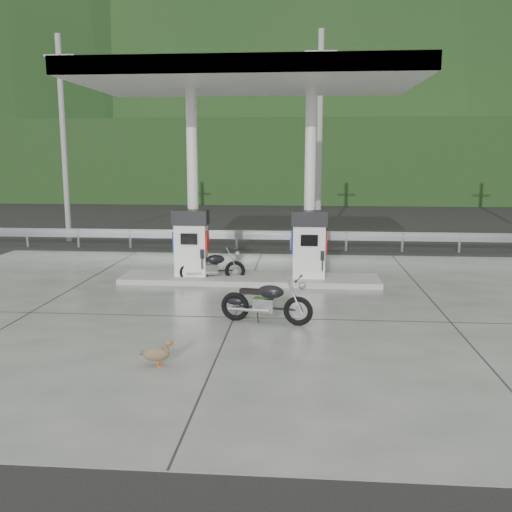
# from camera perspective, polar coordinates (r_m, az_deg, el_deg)

# --- Properties ---
(ground) EXTENTS (160.00, 160.00, 0.00)m
(ground) POSITION_cam_1_polar(r_m,az_deg,el_deg) (13.14, -1.67, -5.04)
(ground) COLOR black
(ground) RESTS_ON ground
(forecourt_apron) EXTENTS (18.00, 14.00, 0.02)m
(forecourt_apron) POSITION_cam_1_polar(r_m,az_deg,el_deg) (13.13, -1.67, -4.99)
(forecourt_apron) COLOR #62635E
(forecourt_apron) RESTS_ON ground
(pump_island) EXTENTS (7.00, 1.40, 0.15)m
(pump_island) POSITION_cam_1_polar(r_m,az_deg,el_deg) (15.53, -0.64, -2.32)
(pump_island) COLOR #A09E95
(pump_island) RESTS_ON forecourt_apron
(gas_pump_left) EXTENTS (0.95, 0.55, 1.80)m
(gas_pump_left) POSITION_cam_1_polar(r_m,az_deg,el_deg) (15.58, -6.52, 1.31)
(gas_pump_left) COLOR white
(gas_pump_left) RESTS_ON pump_island
(gas_pump_right) EXTENTS (0.95, 0.55, 1.80)m
(gas_pump_right) POSITION_cam_1_polar(r_m,az_deg,el_deg) (15.29, 5.33, 1.16)
(gas_pump_right) COLOR white
(gas_pump_right) RESTS_ON pump_island
(canopy_column_left) EXTENTS (0.30, 0.30, 5.00)m
(canopy_column_left) POSITION_cam_1_polar(r_m,az_deg,el_deg) (15.82, -6.35, 7.26)
(canopy_column_left) COLOR white
(canopy_column_left) RESTS_ON pump_island
(canopy_column_right) EXTENTS (0.30, 0.30, 5.00)m
(canopy_column_right) POSITION_cam_1_polar(r_m,az_deg,el_deg) (15.52, 5.42, 7.23)
(canopy_column_right) COLOR white
(canopy_column_right) RESTS_ON pump_island
(canopy_roof) EXTENTS (8.50, 5.00, 0.40)m
(canopy_roof) POSITION_cam_1_polar(r_m,az_deg,el_deg) (15.30, -0.68, 17.37)
(canopy_roof) COLOR white
(canopy_roof) RESTS_ON canopy_column_left
(guardrail) EXTENTS (26.00, 0.16, 1.42)m
(guardrail) POSITION_cam_1_polar(r_m,az_deg,el_deg) (20.83, 0.78, 2.55)
(guardrail) COLOR #929599
(guardrail) RESTS_ON ground
(road) EXTENTS (60.00, 7.00, 0.01)m
(road) POSITION_cam_1_polar(r_m,az_deg,el_deg) (24.39, 1.35, 1.96)
(road) COLOR black
(road) RESTS_ON ground
(utility_pole_a) EXTENTS (0.22, 0.22, 8.00)m
(utility_pole_a) POSITION_cam_1_polar(r_m,az_deg,el_deg) (24.04, -18.69, 10.89)
(utility_pole_a) COLOR gray
(utility_pole_a) RESTS_ON ground
(utility_pole_b) EXTENTS (0.22, 0.22, 8.00)m
(utility_pole_b) POSITION_cam_1_polar(r_m,az_deg,el_deg) (22.12, 6.36, 11.46)
(utility_pole_b) COLOR gray
(utility_pole_b) RESTS_ON ground
(tree_band) EXTENTS (80.00, 6.00, 6.00)m
(tree_band) POSITION_cam_1_polar(r_m,az_deg,el_deg) (42.63, 2.88, 9.42)
(tree_band) COLOR black
(tree_band) RESTS_ON ground
(forested_hills) EXTENTS (100.00, 40.00, 140.00)m
(forested_hills) POSITION_cam_1_polar(r_m,az_deg,el_deg) (72.70, 3.66, 7.27)
(forested_hills) COLOR black
(forested_hills) RESTS_ON ground
(motorcycle_left) EXTENTS (1.75, 0.87, 0.79)m
(motorcycle_left) POSITION_cam_1_polar(r_m,az_deg,el_deg) (15.56, -4.38, -1.11)
(motorcycle_left) COLOR black
(motorcycle_left) RESTS_ON forecourt_apron
(motorcycle_right) EXTENTS (1.89, 0.91, 0.86)m
(motorcycle_right) POSITION_cam_1_polar(r_m,az_deg,el_deg) (11.68, 1.03, -4.66)
(motorcycle_right) COLOR black
(motorcycle_right) RESTS_ON forecourt_apron
(duck) EXTENTS (0.54, 0.25, 0.38)m
(duck) POSITION_cam_1_polar(r_m,az_deg,el_deg) (9.56, -9.94, -9.69)
(duck) COLOR brown
(duck) RESTS_ON forecourt_apron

